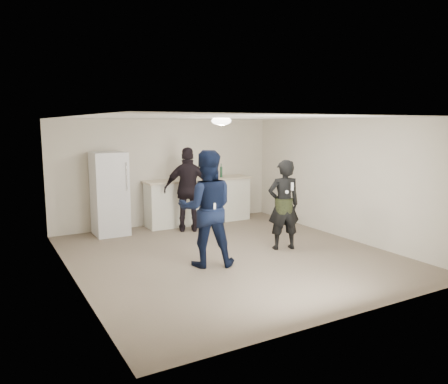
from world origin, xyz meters
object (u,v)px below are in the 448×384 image
fridge (110,194)px  woman (284,205)px  shaker (186,177)px  counter (199,202)px  man (207,209)px  spectator (189,190)px

fridge → woman: (2.60, -2.75, -0.04)m
fridge → woman: fridge is taller
shaker → woman: (0.82, -2.70, -0.31)m
shaker → woman: bearing=-73.1°
counter → man: 3.28m
fridge → man: size_ratio=0.91×
counter → man: (-1.30, -2.98, 0.46)m
shaker → woman: woman is taller
woman → spectator: 2.40m
woman → man: bearing=20.7°
spectator → woman: bearing=137.9°
counter → spectator: size_ratio=1.38×
counter → spectator: bearing=-131.0°
counter → fridge: size_ratio=1.44×
fridge → spectator: (1.62, -0.57, 0.04)m
counter → woman: size_ratio=1.50×
shaker → woman: 2.83m
spectator → shaker: bearing=-84.4°
fridge → man: (0.87, -2.91, 0.08)m
man → fridge: bearing=-50.5°
counter → woman: 2.88m
fridge → woman: 3.79m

